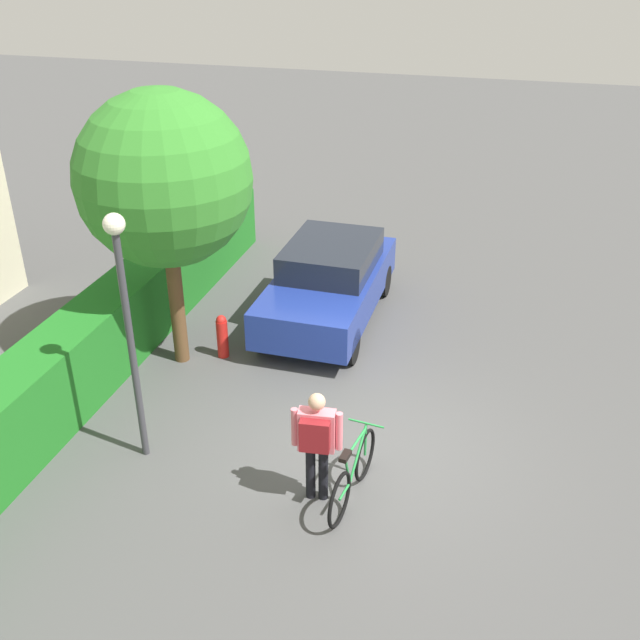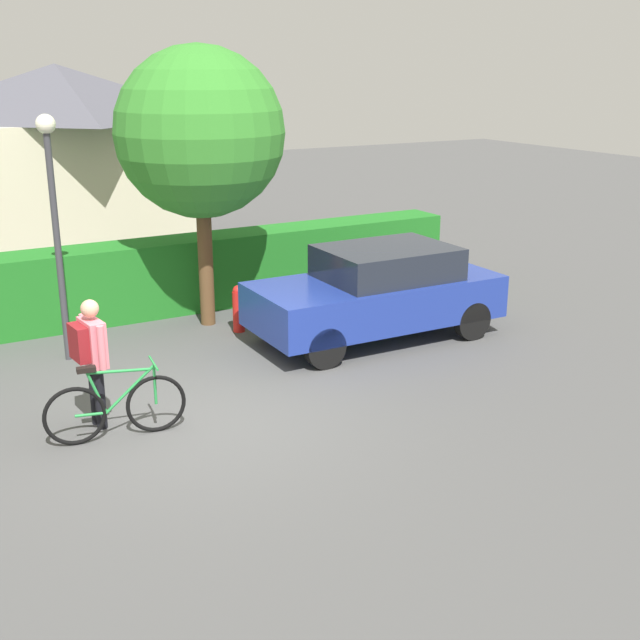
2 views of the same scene
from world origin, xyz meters
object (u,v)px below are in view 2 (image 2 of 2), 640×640
at_px(parked_car_near, 378,292).
at_px(bicycle, 116,407).
at_px(fire_hydrant, 239,308).
at_px(tree_kerbside, 200,133).
at_px(person_rider, 91,351).
at_px(street_lamp, 53,202).

relative_size(parked_car_near, bicycle, 2.41).
xyz_separation_m(parked_car_near, fire_hydrant, (-1.85, 1.44, -0.38)).
bearing_deg(tree_kerbside, person_rider, -130.70).
bearing_deg(parked_car_near, street_lamp, 162.42).
bearing_deg(person_rider, street_lamp, 84.51).
distance_m(parked_car_near, tree_kerbside, 3.89).
xyz_separation_m(street_lamp, fire_hydrant, (2.85, -0.05, -2.01)).
relative_size(person_rider, street_lamp, 0.45).
height_order(bicycle, tree_kerbside, tree_kerbside).
bearing_deg(tree_kerbside, parked_car_near, -44.30).
relative_size(parked_car_near, tree_kerbside, 0.88).
distance_m(street_lamp, fire_hydrant, 3.49).
xyz_separation_m(person_rider, fire_hydrant, (3.10, 2.60, -0.59)).
bearing_deg(street_lamp, bicycle, -92.21).
relative_size(bicycle, fire_hydrant, 2.10).
bearing_deg(person_rider, bicycle, -73.62).
distance_m(tree_kerbside, fire_hydrant, 2.94).
xyz_separation_m(bicycle, tree_kerbside, (2.67, 3.72, 2.86)).
xyz_separation_m(tree_kerbside, fire_hydrant, (0.30, -0.66, -2.85)).
height_order(tree_kerbside, fire_hydrant, tree_kerbside).
bearing_deg(bicycle, person_rider, 106.38).
bearing_deg(fire_hydrant, street_lamp, 178.99).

